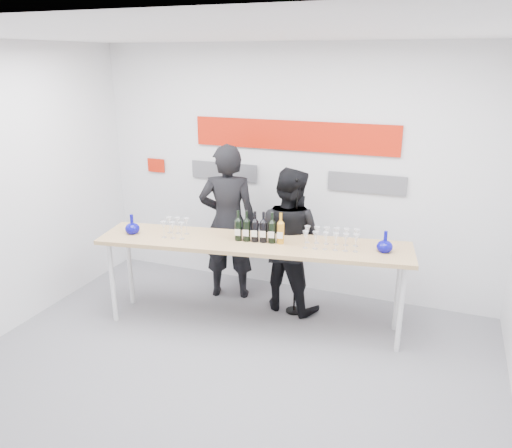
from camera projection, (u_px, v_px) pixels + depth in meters
name	position (u px, v px, depth m)	size (l,w,h in m)	color
ground	(227.00, 370.00, 4.75)	(5.00, 5.00, 0.00)	slate
back_wall	(293.00, 172.00, 6.04)	(5.00, 0.04, 3.00)	silver
signage	(288.00, 147.00, 5.94)	(3.38, 0.02, 0.79)	red
tasting_table	(253.00, 248.00, 5.26)	(3.36, 1.18, 0.99)	tan
wine_bottles	(259.00, 227.00, 5.18)	(0.53, 0.16, 0.33)	black
decanter_left	(132.00, 224.00, 5.45)	(0.16, 0.16, 0.21)	#090788
decanter_right	(385.00, 241.00, 4.93)	(0.16, 0.16, 0.21)	#090788
glasses_left	(175.00, 228.00, 5.38)	(0.29, 0.25, 0.18)	silver
glasses_right	(331.00, 239.00, 5.05)	(0.58, 0.30, 0.18)	silver
presenter_left	(228.00, 222.00, 5.97)	(0.69, 0.45, 1.89)	black
presenter_right	(288.00, 240.00, 5.70)	(0.82, 0.64, 1.69)	black
mic_stand	(295.00, 273.00, 5.68)	(0.19, 0.19, 1.61)	black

